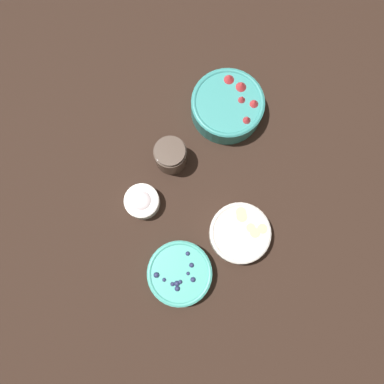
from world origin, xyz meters
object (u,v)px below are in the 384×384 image
object	(u,v)px
bowl_cream	(142,201)
bowl_strawberries	(228,105)
jar_chocolate	(171,156)
bowl_blueberries	(180,273)
bowl_bananas	(240,233)

from	to	relation	value
bowl_cream	bowl_strawberries	bearing A→B (deg)	-27.03
bowl_strawberries	jar_chocolate	size ratio (longest dim) A/B	2.29
bowl_strawberries	bowl_cream	size ratio (longest dim) A/B	2.16
bowl_blueberries	bowl_bananas	size ratio (longest dim) A/B	1.05
bowl_strawberries	bowl_cream	world-z (taller)	bowl_strawberries
jar_chocolate	bowl_bananas	bearing A→B (deg)	-124.66
bowl_strawberries	jar_chocolate	bearing A→B (deg)	146.81
bowl_blueberries	jar_chocolate	distance (m)	0.33
bowl_blueberries	jar_chocolate	world-z (taller)	jar_chocolate
bowl_cream	jar_chocolate	distance (m)	0.15
bowl_cream	jar_chocolate	size ratio (longest dim) A/B	1.06
bowl_strawberries	bowl_bananas	world-z (taller)	bowl_strawberries
bowl_blueberries	bowl_cream	bearing A→B (deg)	42.46
bowl_blueberries	bowl_bananas	xyz separation A→B (m)	(0.15, -0.14, 0.00)
bowl_blueberries	bowl_cream	xyz separation A→B (m)	(0.17, 0.15, 0.00)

